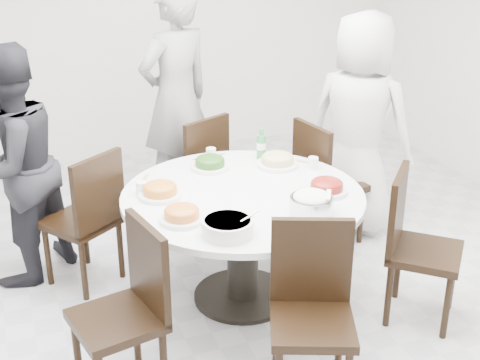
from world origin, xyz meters
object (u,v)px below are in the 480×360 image
object	(u,v)px
chair_ne	(331,182)
chair_nw	(81,218)
dining_table	(243,247)
chair_s	(312,321)
soup_bowl	(228,227)
chair_n	(191,173)
chair_sw	(116,317)
diner_middle	(176,99)
rice_bowl	(311,206)
diner_left	(12,167)
beverage_bottle	(261,144)
chair_se	(426,250)
diner_right	(359,125)

from	to	relation	value
chair_ne	chair_nw	bearing A→B (deg)	78.25
dining_table	chair_s	size ratio (longest dim) A/B	1.58
chair_s	soup_bowl	bearing A→B (deg)	137.96
dining_table	chair_ne	xyz separation A→B (m)	(0.90, 0.53, 0.10)
chair_n	chair_sw	size ratio (longest dim) A/B	1.00
chair_s	diner_middle	bearing A→B (deg)	111.41
soup_bowl	rice_bowl	bearing A→B (deg)	6.47
diner_left	beverage_bottle	bearing A→B (deg)	129.28
diner_left	dining_table	bearing A→B (deg)	108.09
chair_se	diner_right	size ratio (longest dim) A/B	0.56
diner_left	rice_bowl	xyz separation A→B (m)	(1.57, -1.22, -0.00)
chair_nw	diner_left	bearing A→B (deg)	-66.57
chair_ne	rice_bowl	bearing A→B (deg)	135.45
chair_ne	diner_middle	bearing A→B (deg)	31.16
chair_sw	chair_se	size ratio (longest dim) A/B	1.00
chair_se	diner_left	xyz separation A→B (m)	(-2.26, 1.39, 0.33)
dining_table	chair_ne	world-z (taller)	chair_ne
dining_table	diner_right	size ratio (longest dim) A/B	0.88
diner_right	diner_left	distance (m)	2.49
chair_nw	rice_bowl	world-z (taller)	chair_nw
chair_nw	chair_se	xyz separation A→B (m)	(1.88, -1.16, 0.00)
dining_table	diner_right	xyz separation A→B (m)	(1.19, 0.65, 0.47)
chair_ne	diner_left	xyz separation A→B (m)	(-2.21, 0.27, 0.33)
chair_n	diner_middle	distance (m)	0.65
chair_sw	dining_table	bearing A→B (deg)	112.00
diner_middle	diner_left	size ratio (longest dim) A/B	1.15
chair_nw	diner_right	distance (m)	2.15
dining_table	rice_bowl	world-z (taller)	rice_bowl
chair_n	chair_se	world-z (taller)	same
chair_ne	rice_bowl	xyz separation A→B (m)	(-0.64, -0.95, 0.33)
chair_s	beverage_bottle	size ratio (longest dim) A/B	4.25
chair_ne	diner_right	size ratio (longest dim) A/B	0.56
chair_n	rice_bowl	size ratio (longest dim) A/B	3.77
chair_nw	beverage_bottle	xyz separation A→B (m)	(1.25, -0.07, 0.39)
chair_ne	chair_nw	size ratio (longest dim) A/B	1.00
chair_ne	chair_n	world-z (taller)	same
chair_nw	beverage_bottle	world-z (taller)	beverage_bottle
chair_ne	chair_sw	size ratio (longest dim) A/B	1.00
diner_middle	diner_left	bearing A→B (deg)	7.24
chair_se	beverage_bottle	xyz separation A→B (m)	(-0.63, 1.09, 0.39)
diner_middle	chair_s	bearing A→B (deg)	67.62
chair_nw	chair_sw	xyz separation A→B (m)	(0.00, -1.20, 0.00)
chair_nw	beverage_bottle	bearing A→B (deg)	141.38
chair_sw	beverage_bottle	bearing A→B (deg)	120.00
diner_middle	rice_bowl	distance (m)	1.97
chair_ne	beverage_bottle	xyz separation A→B (m)	(-0.58, -0.03, 0.39)
beverage_bottle	chair_s	bearing A→B (deg)	-102.55
chair_nw	diner_middle	world-z (taller)	diner_middle
chair_sw	chair_se	xyz separation A→B (m)	(1.88, 0.04, 0.00)
dining_table	diner_middle	size ratio (longest dim) A/B	0.81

